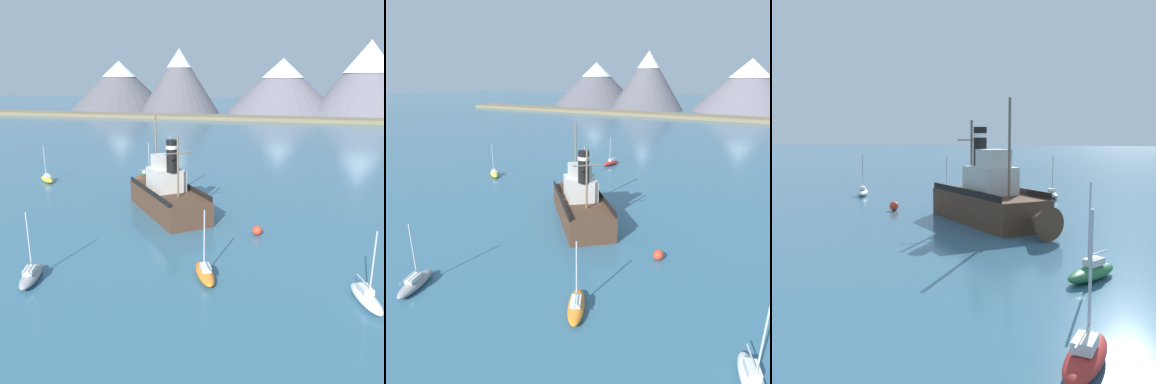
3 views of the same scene
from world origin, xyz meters
TOP-DOWN VIEW (x-y plane):
  - ground_plane at (0.00, 0.00)m, footprint 600.00×600.00m
  - mountain_ridge at (8.85, 140.55)m, footprint 191.07×65.68m
  - shoreline_strip at (0.00, 106.53)m, footprint 240.00×12.00m
  - old_tugboat at (-0.06, 0.12)m, footprint 11.96×13.11m
  - sailboat_white at (17.96, -14.22)m, footprint 2.23×3.95m
  - sailboat_orange at (7.53, -13.62)m, footprint 2.63×3.90m
  - sailboat_yellow at (-19.95, 7.97)m, footprint 3.66×3.23m
  - sailboat_green at (-7.66, 14.11)m, footprint 2.97×3.80m
  - sailboat_grey at (-3.95, -17.20)m, footprint 2.30×3.95m
  - sailboat_red at (-7.28, 23.59)m, footprint 1.92×3.95m
  - mooring_buoy at (10.09, -4.36)m, footprint 0.87×0.87m

SIDE VIEW (x-z plane):
  - ground_plane at x=0.00m, z-range 0.00..0.00m
  - sailboat_white at x=17.96m, z-range -2.02..2.88m
  - sailboat_orange at x=7.53m, z-range -2.02..2.88m
  - sailboat_yellow at x=-19.95m, z-range -2.02..2.88m
  - sailboat_green at x=-7.66m, z-range -2.02..2.88m
  - sailboat_grey at x=-3.95m, z-range -2.02..2.88m
  - sailboat_red at x=-7.28m, z-range -2.02..2.88m
  - mooring_buoy at x=10.09m, z-range 0.00..0.87m
  - shoreline_strip at x=0.00m, z-range 0.00..1.20m
  - old_tugboat at x=-0.06m, z-range -3.12..6.78m
  - mountain_ridge at x=8.85m, z-range -1.18..28.57m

